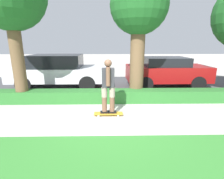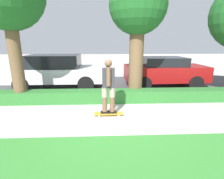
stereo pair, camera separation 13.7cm
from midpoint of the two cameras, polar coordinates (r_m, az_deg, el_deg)
name	(u,v)px [view 1 (the left image)]	position (r m, az deg, el deg)	size (l,w,h in m)	color
ground_plane	(115,119)	(5.36, 1.76, -9.60)	(60.00, 60.00, 0.00)	#BCB7AD
street_asphalt	(112,86)	(9.34, 0.47, 1.28)	(17.37, 5.00, 0.01)	#474749
hedge_row	(114,96)	(6.77, 1.10, -2.12)	(17.37, 0.60, 0.47)	#2D702D
skateboard	(108,114)	(5.57, -0.49, -7.85)	(0.90, 0.24, 0.08)	gold
skater_person	(108,86)	(5.28, -0.52, 1.31)	(0.50, 0.43, 1.68)	black
tree_mid	(139,10)	(7.07, 9.39, 24.24)	(2.14, 2.14, 4.63)	brown
parked_car_front	(59,70)	(9.26, -16.47, 5.99)	(4.76, 2.07, 1.65)	silver
parked_car_middle	(166,71)	(9.37, 17.73, 5.70)	(4.04, 1.90, 1.52)	maroon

